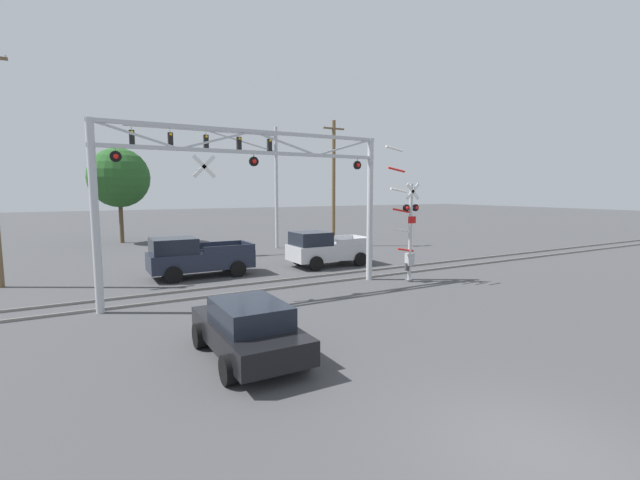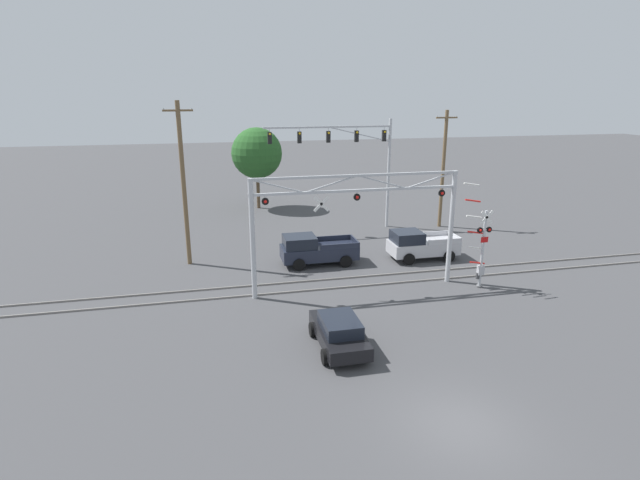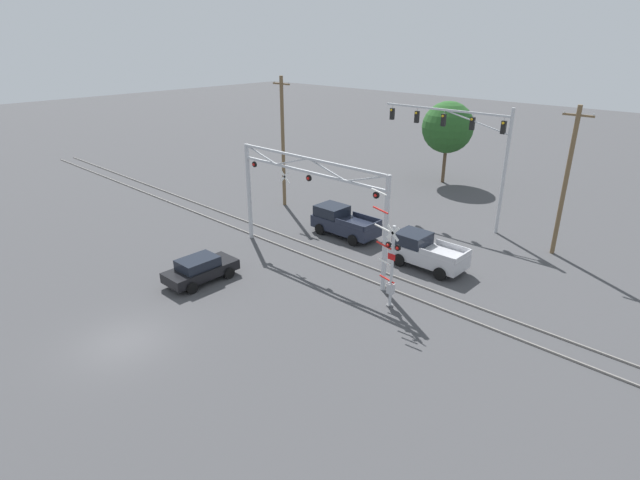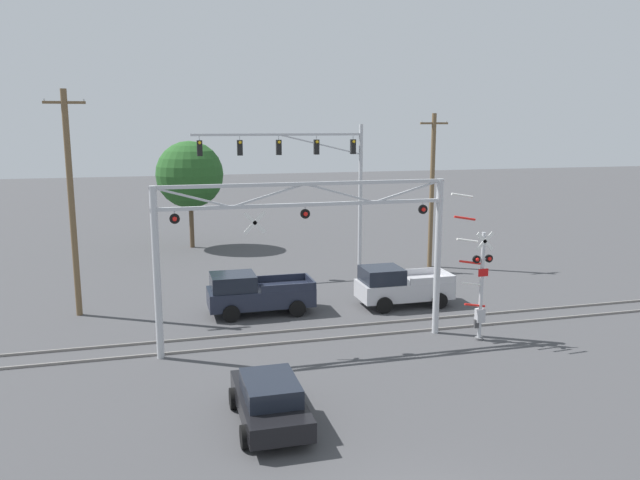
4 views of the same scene
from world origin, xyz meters
TOP-DOWN VIEW (x-y plane):
  - ground_plane at (0.00, 0.00)m, footprint 200.00×200.00m
  - rail_track_near at (0.00, 12.77)m, footprint 80.00×0.08m
  - rail_track_far at (0.00, 14.20)m, footprint 80.00×0.08m
  - crossing_gantry at (-0.01, 12.49)m, footprint 11.75×0.30m
  - crossing_signal_mast at (7.02, 11.21)m, footprint 1.95×0.35m
  - traffic_signal_span at (3.86, 25.15)m, footprint 10.25×0.39m
  - pickup_truck_lead at (-1.31, 17.22)m, footprint 4.94×2.28m
  - pickup_truck_following at (5.79, 16.72)m, footprint 4.59×2.28m
  - sedan_waiting at (-2.63, 6.13)m, footprint 2.09×4.24m
  - utility_pole_left at (-9.36, 19.12)m, footprint 1.80×0.28m
  - utility_pole_right at (10.86, 24.20)m, footprint 1.80×0.28m
  - background_tree_beyond_span at (-3.20, 34.40)m, footprint 4.78×4.78m

SIDE VIEW (x-z plane):
  - ground_plane at x=0.00m, z-range 0.00..0.00m
  - rail_track_near at x=0.00m, z-range 0.00..0.10m
  - rail_track_far at x=0.00m, z-range 0.00..0.10m
  - sedan_waiting at x=-2.63m, z-range 0.03..1.50m
  - pickup_truck_following at x=5.79m, z-range 0.00..1.98m
  - pickup_truck_lead at x=-1.31m, z-range 0.00..1.98m
  - crossing_signal_mast at x=7.02m, z-range -0.80..5.40m
  - crossing_gantry at x=-0.01m, z-range 1.02..7.65m
  - utility_pole_right at x=10.86m, z-range 0.15..9.63m
  - background_tree_beyond_span at x=-3.20m, z-range 1.44..9.12m
  - utility_pole_left at x=-9.36m, z-range 0.15..10.54m
  - traffic_signal_span at x=3.86m, z-range 1.82..10.66m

